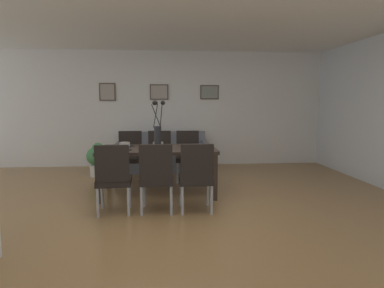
{
  "coord_description": "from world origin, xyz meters",
  "views": [
    {
      "loc": [
        -0.07,
        -4.42,
        1.44
      ],
      "look_at": [
        0.37,
        0.73,
        0.8
      ],
      "focal_mm": 31.01,
      "sensor_mm": 36.0,
      "label": 1
    }
  ],
  "objects_px": {
    "dining_chair_near_right": "(130,154)",
    "dining_chair_far_right": "(160,153)",
    "framed_picture_center": "(159,92)",
    "framed_picture_right": "(210,92)",
    "dining_chair_far_left": "(156,174)",
    "dining_chair_mid_left": "(196,174)",
    "dining_table": "(158,152)",
    "centerpiece_vase": "(158,130)",
    "potted_plant": "(96,158)",
    "dining_chair_near_left": "(113,176)",
    "sofa": "(162,157)",
    "bowl_far_left": "(158,147)",
    "bowl_near_left": "(121,148)",
    "bowl_near_right": "(125,144)",
    "bowl_far_right": "(158,144)",
    "framed_picture_left": "(107,92)",
    "dining_chair_mid_right": "(188,153)"
  },
  "relations": [
    {
      "from": "framed_picture_left",
      "to": "potted_plant",
      "type": "bearing_deg",
      "value": -94.75
    },
    {
      "from": "dining_chair_far_right",
      "to": "dining_chair_mid_right",
      "type": "distance_m",
      "value": 0.52
    },
    {
      "from": "dining_chair_far_right",
      "to": "bowl_far_left",
      "type": "height_order",
      "value": "dining_chair_far_right"
    },
    {
      "from": "bowl_near_right",
      "to": "dining_chair_mid_right",
      "type": "bearing_deg",
      "value": 31.89
    },
    {
      "from": "sofa",
      "to": "framed_picture_center",
      "type": "height_order",
      "value": "framed_picture_center"
    },
    {
      "from": "sofa",
      "to": "framed_picture_left",
      "type": "bearing_deg",
      "value": 157.13
    },
    {
      "from": "bowl_near_left",
      "to": "bowl_near_right",
      "type": "bearing_deg",
      "value": 90.0
    },
    {
      "from": "dining_chair_mid_right",
      "to": "bowl_far_left",
      "type": "bearing_deg",
      "value": -115.76
    },
    {
      "from": "centerpiece_vase",
      "to": "bowl_far_right",
      "type": "distance_m",
      "value": 0.33
    },
    {
      "from": "bowl_near_left",
      "to": "sofa",
      "type": "distance_m",
      "value": 2.28
    },
    {
      "from": "dining_chair_near_right",
      "to": "dining_chair_far_right",
      "type": "distance_m",
      "value": 0.54
    },
    {
      "from": "dining_chair_far_left",
      "to": "framed_picture_center",
      "type": "relative_size",
      "value": 2.22
    },
    {
      "from": "bowl_far_right",
      "to": "sofa",
      "type": "xyz_separation_m",
      "value": [
        0.06,
        1.7,
        -0.5
      ]
    },
    {
      "from": "dining_chair_mid_right",
      "to": "sofa",
      "type": "bearing_deg",
      "value": 114.77
    },
    {
      "from": "dining_chair_near_left",
      "to": "centerpiece_vase",
      "type": "distance_m",
      "value": 1.19
    },
    {
      "from": "bowl_near_left",
      "to": "bowl_far_right",
      "type": "height_order",
      "value": "same"
    },
    {
      "from": "dining_table",
      "to": "framed_picture_right",
      "type": "relative_size",
      "value": 4.25
    },
    {
      "from": "bowl_near_left",
      "to": "sofa",
      "type": "height_order",
      "value": "bowl_near_left"
    },
    {
      "from": "dining_chair_near_right",
      "to": "framed_picture_right",
      "type": "distance_m",
      "value": 2.54
    },
    {
      "from": "dining_chair_near_right",
      "to": "centerpiece_vase",
      "type": "height_order",
      "value": "centerpiece_vase"
    },
    {
      "from": "framed_picture_center",
      "to": "framed_picture_right",
      "type": "relative_size",
      "value": 0.98
    },
    {
      "from": "dining_chair_far_left",
      "to": "dining_chair_far_right",
      "type": "relative_size",
      "value": 1.0
    },
    {
      "from": "dining_chair_far_left",
      "to": "bowl_near_right",
      "type": "bearing_deg",
      "value": 115.42
    },
    {
      "from": "dining_chair_mid_left",
      "to": "potted_plant",
      "type": "bearing_deg",
      "value": 127.19
    },
    {
      "from": "dining_chair_near_left",
      "to": "bowl_near_left",
      "type": "xyz_separation_m",
      "value": [
        0.02,
        0.7,
        0.27
      ]
    },
    {
      "from": "framed_picture_right",
      "to": "dining_chair_near_right",
      "type": "bearing_deg",
      "value": -137.86
    },
    {
      "from": "dining_chair_far_right",
      "to": "framed_picture_center",
      "type": "height_order",
      "value": "framed_picture_center"
    },
    {
      "from": "centerpiece_vase",
      "to": "potted_plant",
      "type": "relative_size",
      "value": 1.1
    },
    {
      "from": "dining_chair_far_right",
      "to": "dining_chair_far_left",
      "type": "bearing_deg",
      "value": -90.66
    },
    {
      "from": "bowl_near_right",
      "to": "framed_picture_left",
      "type": "distance_m",
      "value": 2.46
    },
    {
      "from": "dining_chair_near_left",
      "to": "dining_chair_near_right",
      "type": "height_order",
      "value": "same"
    },
    {
      "from": "bowl_far_right",
      "to": "framed_picture_right",
      "type": "height_order",
      "value": "framed_picture_right"
    },
    {
      "from": "dining_chair_near_left",
      "to": "bowl_far_left",
      "type": "relative_size",
      "value": 5.41
    },
    {
      "from": "dining_chair_near_right",
      "to": "dining_chair_far_left",
      "type": "height_order",
      "value": "same"
    },
    {
      "from": "dining_chair_near_left",
      "to": "centerpiece_vase",
      "type": "xyz_separation_m",
      "value": [
        0.56,
        0.92,
        0.51
      ]
    },
    {
      "from": "dining_chair_near_right",
      "to": "dining_chair_far_right",
      "type": "xyz_separation_m",
      "value": [
        0.54,
        -0.0,
        0.0
      ]
    },
    {
      "from": "dining_table",
      "to": "bowl_far_left",
      "type": "distance_m",
      "value": 0.25
    },
    {
      "from": "dining_chair_mid_right",
      "to": "bowl_near_left",
      "type": "distance_m",
      "value": 1.57
    },
    {
      "from": "dining_chair_far_right",
      "to": "bowl_far_right",
      "type": "height_order",
      "value": "dining_chair_far_right"
    },
    {
      "from": "centerpiece_vase",
      "to": "framed_picture_left",
      "type": "height_order",
      "value": "framed_picture_left"
    },
    {
      "from": "dining_chair_far_left",
      "to": "dining_chair_mid_left",
      "type": "relative_size",
      "value": 1.0
    },
    {
      "from": "dining_chair_far_left",
      "to": "dining_chair_mid_right",
      "type": "bearing_deg",
      "value": 73.17
    },
    {
      "from": "bowl_far_right",
      "to": "framed_picture_left",
      "type": "xyz_separation_m",
      "value": [
        -1.15,
        2.21,
        0.9
      ]
    },
    {
      "from": "bowl_near_right",
      "to": "bowl_far_left",
      "type": "distance_m",
      "value": 0.7
    },
    {
      "from": "framed_picture_left",
      "to": "framed_picture_right",
      "type": "bearing_deg",
      "value": 0.0
    },
    {
      "from": "dining_chair_near_right",
      "to": "dining_chair_mid_left",
      "type": "height_order",
      "value": "same"
    },
    {
      "from": "dining_chair_mid_left",
      "to": "framed_picture_right",
      "type": "relative_size",
      "value": 2.17
    },
    {
      "from": "sofa",
      "to": "framed_picture_right",
      "type": "relative_size",
      "value": 4.49
    },
    {
      "from": "framed_picture_center",
      "to": "framed_picture_right",
      "type": "distance_m",
      "value": 1.15
    },
    {
      "from": "dining_chair_far_right",
      "to": "centerpiece_vase",
      "type": "height_order",
      "value": "centerpiece_vase"
    }
  ]
}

